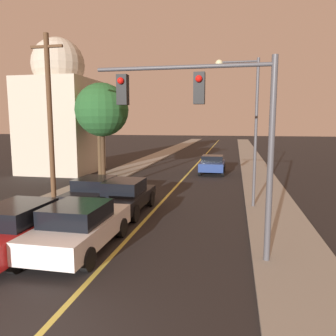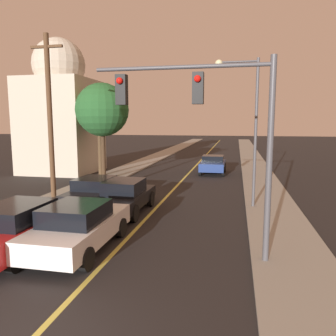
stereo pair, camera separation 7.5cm
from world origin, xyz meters
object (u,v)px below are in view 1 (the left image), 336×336
car_near_lane_second (125,196)px  tree_left_far (102,110)px  tree_left_near (99,111)px  traffic_signal_mast (211,116)px  car_outer_lane_second (96,191)px  domed_building_left (60,112)px  streetlamp_right (246,112)px  car_near_lane_front (80,226)px  car_outer_lane_front (21,227)px  car_far_oncoming (212,164)px  utility_pole_left (50,119)px

car_near_lane_second → tree_left_far: size_ratio=0.65×
tree_left_near → traffic_signal_mast: bearing=-55.5°
car_outer_lane_second → car_near_lane_second: bearing=-27.7°
car_outer_lane_second → domed_building_left: 13.23m
tree_left_far → streetlamp_right: bearing=-29.9°
car_near_lane_front → car_outer_lane_front: same height
car_near_lane_second → car_far_oncoming: size_ratio=1.14×
tree_left_far → domed_building_left: domed_building_left is taller
car_outer_lane_front → tree_left_near: bearing=103.0°
car_outer_lane_front → utility_pole_left: bearing=109.7°
car_near_lane_front → streetlamp_right: 9.36m
utility_pole_left → car_near_lane_second: bearing=-1.2°
car_outer_lane_second → domed_building_left: bearing=126.7°
car_near_lane_second → domed_building_left: size_ratio=0.40×
car_outer_lane_front → tree_left_near: size_ratio=0.79×
car_outer_lane_front → tree_left_far: tree_left_far is taller
car_near_lane_second → car_outer_lane_second: size_ratio=0.97×
domed_building_left → car_outer_lane_second: bearing=-53.3°
car_outer_lane_front → traffic_signal_mast: traffic_signal_mast is taller
car_near_lane_front → car_outer_lane_second: (-1.90, 5.59, -0.08)m
car_outer_lane_front → domed_building_left: (-7.46, 15.99, 4.26)m
streetlamp_right → tree_left_near: size_ratio=1.08×
domed_building_left → traffic_signal_mast: bearing=-48.8°
tree_left_far → car_near_lane_second: bearing=-60.8°
traffic_signal_mast → utility_pole_left: 9.10m
car_near_lane_front → domed_building_left: (-9.36, 15.62, 4.24)m
car_near_lane_second → car_near_lane_front: bearing=-90.0°
car_near_lane_front → tree_left_far: bearing=109.2°
car_outer_lane_front → streetlamp_right: size_ratio=0.73×
tree_left_near → car_outer_lane_front: bearing=-77.0°
car_outer_lane_front → car_outer_lane_second: bearing=90.0°
car_outer_lane_front → car_near_lane_second: bearing=69.1°
car_outer_lane_second → streetlamp_right: (7.27, 1.03, 3.92)m
tree_left_far → domed_building_left: size_ratio=0.62×
car_far_oncoming → car_outer_lane_front: bearing=74.0°
car_far_oncoming → traffic_signal_mast: 17.49m
car_outer_lane_second → tree_left_near: tree_left_near is taller
traffic_signal_mast → streetlamp_right: streetlamp_right is taller
car_near_lane_second → tree_left_near: tree_left_near is taller
car_far_oncoming → domed_building_left: (-12.50, -1.60, 4.27)m
utility_pole_left → domed_building_left: (-5.66, 10.94, 0.72)m
utility_pole_left → tree_left_near: utility_pole_left is taller
car_outer_lane_second → streetlamp_right: bearing=8.1°
car_far_oncoming → tree_left_near: 9.94m
traffic_signal_mast → tree_left_far: 14.67m
car_near_lane_front → tree_left_near: 15.25m
traffic_signal_mast → tree_left_near: (-9.34, 13.59, 0.63)m
traffic_signal_mast → streetlamp_right: bearing=79.6°
traffic_signal_mast → domed_building_left: domed_building_left is taller
tree_left_near → streetlamp_right: bearing=-34.0°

